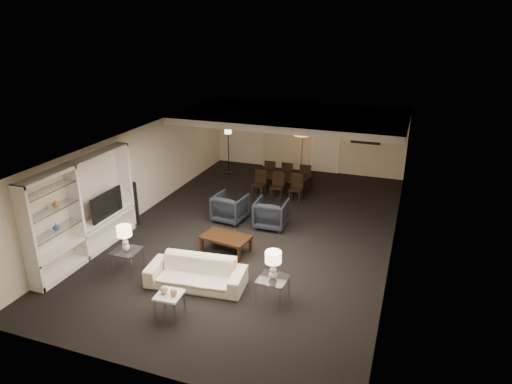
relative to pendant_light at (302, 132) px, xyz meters
The scene contains 35 objects.
floor 4.00m from the pendant_light, 94.90° to the right, with size 11.00×11.00×0.00m, color black.
ceiling 3.56m from the pendant_light, 94.90° to the right, with size 7.00×11.00×0.02m, color silver.
wall_back 2.13m from the pendant_light, 98.53° to the left, with size 7.00×0.02×2.50m, color beige.
wall_front 9.03m from the pendant_light, 91.91° to the right, with size 7.00×0.02×2.50m, color beige.
wall_left 5.21m from the pendant_light, 137.35° to the right, with size 0.02×11.00×2.50m, color beige.
wall_right 4.79m from the pendant_light, 47.56° to the right, with size 0.02×11.00×2.50m, color beige.
ceiling_soffit 0.57m from the pendant_light, behind, with size 7.00×4.00×0.20m, color silver.
curtains 2.38m from the pendant_light, 122.01° to the left, with size 1.50×0.12×2.40m, color beige.
door 2.19m from the pendant_light, 78.52° to the left, with size 0.90×0.05×2.10m, color silver.
painting 2.69m from the pendant_light, 47.44° to the left, with size 0.95×0.04×0.65m, color #142D38.
media_unit 7.13m from the pendant_light, 120.62° to the right, with size 0.38×3.40×2.35m, color white, non-canonical shape.
pendant_light is the anchor object (origin of this frame).
sofa 6.67m from the pendant_light, 95.21° to the right, with size 2.08×0.81×0.61m, color beige.
coffee_table 5.17m from the pendant_light, 96.92° to the right, with size 1.14×0.67×0.41m, color black, non-canonical shape.
armchair_left 3.70m from the pendant_light, 110.69° to the right, with size 0.83×0.85×0.77m, color black.
armchair_right 3.50m from the pendant_light, 89.79° to the right, with size 0.83×0.85×0.77m, color black.
side_table_left 7.04m from the pendant_light, 109.54° to the right, with size 0.57×0.57×0.53m, color white, non-canonical shape.
side_table_right 6.75m from the pendant_light, 80.21° to the right, with size 0.57×0.57×0.53m, color white, non-canonical shape.
table_lamp_left 6.93m from the pendant_light, 109.54° to the right, with size 0.32×0.32×0.59m, color beige, non-canonical shape.
table_lamp_right 6.63m from the pendant_light, 80.21° to the right, with size 0.32×0.32×0.59m, color #EFE0C9, non-canonical shape.
marble_table 7.75m from the pendant_light, 94.46° to the right, with size 0.48×0.48×0.48m, color white, non-canonical shape.
gold_gourd_a 7.70m from the pendant_light, 95.21° to the right, with size 0.15×0.15×0.15m, color tan.
gold_gourd_b 7.69m from the pendant_light, 93.70° to the right, with size 0.13×0.13×0.13m, color tan.
television 6.58m from the pendant_light, 123.30° to the right, with size 0.15×1.11×0.64m, color black.
vase_blue 7.90m from the pendant_light, 117.32° to the right, with size 0.15×0.15×0.16m, color #2650A7.
vase_amber 7.78m from the pendant_light, 117.65° to the right, with size 0.16×0.16×0.17m, color #AA6938.
floor_speaker 5.69m from the pendant_light, 129.16° to the right, with size 0.14×0.14×1.25m, color black.
dining_table 1.77m from the pendant_light, 128.63° to the right, with size 1.64×0.91×0.58m, color black.
chair_nl 2.17m from the pendant_light, 130.91° to the right, with size 0.40×0.40×0.85m, color black, non-canonical shape.
chair_nm 1.96m from the pendant_light, 110.00° to the right, with size 0.40×0.40×0.85m, color black, non-canonical shape.
chair_nr 1.92m from the pendant_light, 82.09° to the right, with size 0.40×0.40×0.85m, color black, non-canonical shape.
chair_fl 1.82m from the pendant_light, behind, with size 0.40×0.40×0.85m, color black, non-canonical shape.
chair_fm 1.56m from the pendant_light, 166.20° to the left, with size 0.40×0.40×0.85m, color black, non-canonical shape.
chair_fr 1.51m from the pendant_light, 32.75° to the left, with size 0.40×0.40×0.85m, color black, non-canonical shape.
floor_lamp 3.11m from the pendant_light, 166.83° to the left, with size 0.25×0.25×1.70m, color black, non-canonical shape.
Camera 1 is at (3.72, -10.37, 5.36)m, focal length 32.00 mm.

